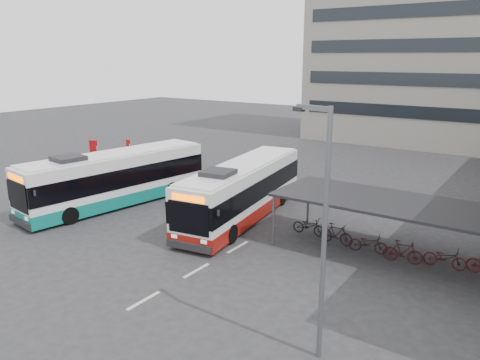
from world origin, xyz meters
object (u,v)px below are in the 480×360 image
Objects in this scene: pedestrian at (216,206)px; lamp_post at (322,222)px; bus_teal at (116,179)px; bus_main at (243,191)px.

lamp_post is at bearing -98.53° from pedestrian.
lamp_post is at bearing -14.07° from bus_teal.
pedestrian is 12.74m from lamp_post.
bus_main is 1.66m from pedestrian.
bus_teal is 6.83× the size of pedestrian.
lamp_post is (16.26, -6.67, 2.62)m from bus_teal.
lamp_post is at bearing -54.26° from bus_main.
lamp_post reaches higher than pedestrian.
bus_teal is at bearing -171.80° from bus_main.
lamp_post is (9.59, -7.70, 3.34)m from pedestrian.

